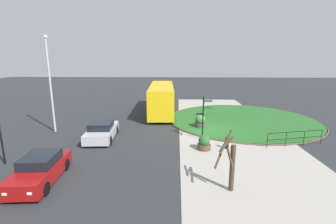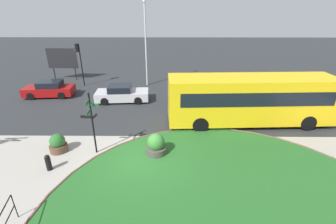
% 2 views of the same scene
% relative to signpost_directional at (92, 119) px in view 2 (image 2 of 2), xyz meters
% --- Properties ---
extents(ground, '(120.00, 120.00, 0.00)m').
position_rel_signpost_directional_xyz_m(ground, '(2.47, -0.80, -2.02)').
color(ground, '#282B2D').
extents(sidewalk_paving, '(32.00, 8.63, 0.02)m').
position_rel_signpost_directional_xyz_m(sidewalk_paving, '(2.47, -2.49, -2.01)').
color(sidewalk_paving, '#9E998E').
rests_on(sidewalk_paving, ground).
extents(signpost_directional, '(1.08, 1.20, 3.46)m').
position_rel_signpost_directional_xyz_m(signpost_directional, '(0.00, 0.00, 0.00)').
color(signpost_directional, black).
rests_on(signpost_directional, ground).
extents(bollard_foreground, '(0.26, 0.26, 0.85)m').
position_rel_signpost_directional_xyz_m(bollard_foreground, '(-1.84, -1.49, -1.58)').
color(bollard_foreground, black).
rests_on(bollard_foreground, ground).
extents(bus_yellow, '(10.96, 3.08, 3.22)m').
position_rel_signpost_directional_xyz_m(bus_yellow, '(9.33, 3.83, -0.29)').
color(bus_yellow, yellow).
rests_on(bus_yellow, ground).
extents(car_near_lane, '(4.51, 2.23, 1.39)m').
position_rel_signpost_directional_xyz_m(car_near_lane, '(-0.09, 7.95, -1.38)').
color(car_near_lane, '#B7B7BC').
rests_on(car_near_lane, ground).
extents(car_far_lane, '(4.32, 2.10, 1.40)m').
position_rel_signpost_directional_xyz_m(car_far_lane, '(-6.78, 9.04, -1.36)').
color(car_far_lane, maroon).
rests_on(car_far_lane, ground).
extents(traffic_light_near, '(0.49, 0.27, 4.18)m').
position_rel_signpost_directional_xyz_m(traffic_light_near, '(-5.00, 12.39, 1.03)').
color(traffic_light_near, black).
rests_on(traffic_light_near, ground).
extents(lamppost_tall, '(0.32, 0.32, 8.06)m').
position_rel_signpost_directional_xyz_m(lamppost_tall, '(1.62, 12.62, 2.30)').
color(lamppost_tall, '#B7B7BC').
rests_on(lamppost_tall, ground).
extents(billboard_left, '(3.35, 0.33, 3.42)m').
position_rel_signpost_directional_xyz_m(billboard_left, '(-7.73, 14.66, 0.26)').
color(billboard_left, black).
rests_on(billboard_left, ground).
extents(planter_near_signpost, '(0.94, 0.94, 1.06)m').
position_rel_signpost_directional_xyz_m(planter_near_signpost, '(-2.09, 0.14, -1.55)').
color(planter_near_signpost, brown).
rests_on(planter_near_signpost, ground).
extents(planter_kerbside, '(1.09, 1.09, 1.22)m').
position_rel_signpost_directional_xyz_m(planter_kerbside, '(3.26, -0.10, -1.48)').
color(planter_kerbside, '#47423D').
rests_on(planter_kerbside, ground).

